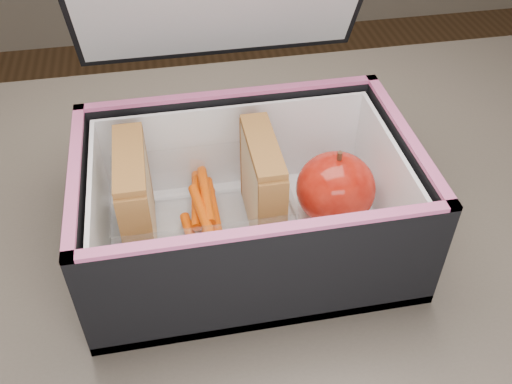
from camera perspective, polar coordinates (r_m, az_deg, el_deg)
kitchen_table at (r=0.67m, az=3.39°, el=-10.63°), size 1.20×0.80×0.75m
lunch_bag at (r=0.56m, az=-0.92°, el=-0.08°), size 0.32×0.31×0.30m
plastic_tub at (r=0.57m, az=-5.44°, el=-1.80°), size 0.17×0.12×0.07m
sandwich_left at (r=0.56m, az=-11.87°, el=-0.86°), size 0.03×0.10×0.11m
sandwich_right at (r=0.57m, az=0.64°, el=0.59°), size 0.03×0.10×0.11m
carrot_sticks at (r=0.59m, az=-5.23°, el=-2.47°), size 0.04×0.14×0.03m
paper_napkin at (r=0.61m, az=7.65°, el=-2.67°), size 0.08×0.08×0.01m
red_apple at (r=0.59m, az=7.96°, el=0.35°), size 0.11×0.11×0.09m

